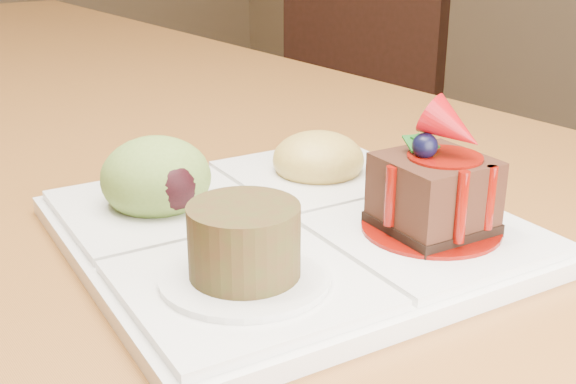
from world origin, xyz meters
TOP-DOWN VIEW (x-y plane):
  - chair_right at (0.90, 0.23)m, footprint 0.53×0.53m
  - sampler_plate at (0.10, -0.66)m, footprint 0.30×0.30m

SIDE VIEW (x-z plane):
  - chair_right at x=0.90m, z-range 0.07..1.06m
  - sampler_plate at x=0.10m, z-range 0.72..0.82m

